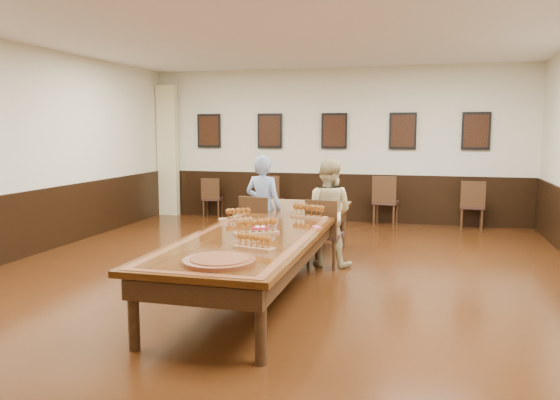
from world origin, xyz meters
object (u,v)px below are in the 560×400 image
(person_man, at_px, (263,208))
(conference_table, at_px, (270,236))
(spare_chair_d, at_px, (472,205))
(spare_chair_a, at_px, (213,197))
(chair_woman, at_px, (325,233))
(spare_chair_b, at_px, (271,198))
(carved_platter, at_px, (219,261))
(spare_chair_c, at_px, (386,201))
(chair_man, at_px, (260,228))
(person_woman, at_px, (327,213))

(person_man, relative_size, conference_table, 0.31)
(spare_chair_d, xyz_separation_m, conference_table, (-2.76, -4.64, 0.13))
(spare_chair_a, bearing_deg, conference_table, 111.99)
(chair_woman, bearing_deg, person_man, -4.16)
(spare_chair_b, xyz_separation_m, carved_platter, (1.38, -6.57, 0.29))
(spare_chair_c, relative_size, person_man, 0.65)
(spare_chair_b, distance_m, spare_chair_d, 4.03)
(chair_man, distance_m, chair_woman, 0.99)
(spare_chair_b, height_order, carved_platter, spare_chair_b)
(spare_chair_d, bearing_deg, spare_chair_b, 3.41)
(chair_woman, xyz_separation_m, person_man, (-0.96, 0.19, 0.29))
(conference_table, bearing_deg, chair_woman, 63.31)
(chair_woman, bearing_deg, person_woman, -90.00)
(spare_chair_b, height_order, spare_chair_d, spare_chair_b)
(chair_woman, relative_size, conference_table, 0.19)
(spare_chair_b, height_order, person_woman, person_woman)
(chair_woman, bearing_deg, carved_platter, 89.48)
(chair_woman, distance_m, spare_chair_c, 3.66)
(person_woman, relative_size, conference_table, 0.30)
(spare_chair_d, height_order, carved_platter, spare_chair_d)
(chair_woman, height_order, conference_table, chair_woman)
(chair_woman, distance_m, spare_chair_d, 4.25)
(spare_chair_c, bearing_deg, chair_man, 71.72)
(spare_chair_a, distance_m, person_woman, 4.85)
(spare_chair_d, bearing_deg, chair_man, 49.49)
(chair_man, bearing_deg, carved_platter, 111.52)
(spare_chair_a, distance_m, spare_chair_d, 5.43)
(chair_man, xyz_separation_m, carved_platter, (0.57, -3.14, 0.29))
(spare_chair_a, bearing_deg, spare_chair_b, 163.77)
(chair_woman, distance_m, spare_chair_a, 4.91)
(spare_chair_d, relative_size, carved_platter, 1.24)
(spare_chair_a, distance_m, spare_chair_b, 1.42)
(chair_woman, distance_m, conference_table, 1.16)
(spare_chair_d, distance_m, person_woman, 4.17)
(spare_chair_b, distance_m, conference_table, 4.72)
(spare_chair_c, relative_size, carved_platter, 1.32)
(spare_chair_b, distance_m, spare_chair_c, 2.39)
(chair_man, distance_m, spare_chair_d, 4.78)
(chair_woman, height_order, person_woman, person_woman)
(chair_woman, relative_size, spare_chair_d, 1.02)
(carved_platter, bearing_deg, chair_woman, 82.39)
(person_man, xyz_separation_m, conference_table, (0.45, -1.22, -0.17))
(chair_man, relative_size, conference_table, 0.20)
(chair_man, distance_m, person_woman, 1.03)
(spare_chair_d, xyz_separation_m, person_woman, (-2.23, -3.51, 0.28))
(person_man, distance_m, carved_platter, 3.29)
(chair_woman, bearing_deg, spare_chair_a, -42.43)
(spare_chair_a, distance_m, conference_table, 5.46)
(spare_chair_c, xyz_separation_m, person_woman, (-0.58, -3.51, 0.25))
(chair_man, relative_size, spare_chair_a, 1.12)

